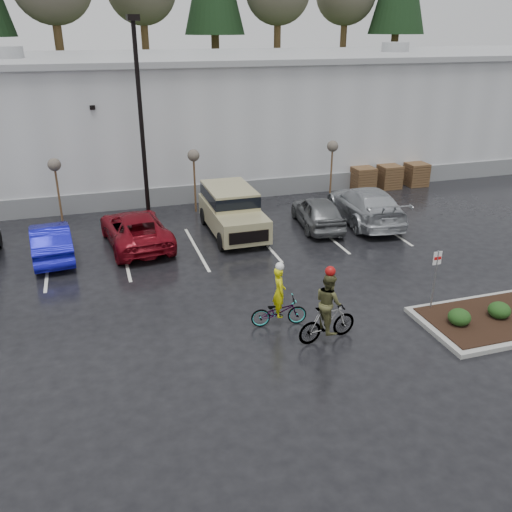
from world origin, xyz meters
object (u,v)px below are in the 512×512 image
object	(u,v)px
lamppost	(140,102)
suv_tan	(233,212)
pallet_stack_a	(363,179)
cyclist_olive	(328,314)
car_blue	(51,241)
car_grey	(318,212)
car_far_silver	(365,205)
pallet_stack_b	(389,177)
fire_lane_sign	(435,274)
sapling_east	(332,149)
car_red	(136,229)
sapling_west	(55,168)
cyclist_hivis	(279,306)
pallet_stack_c	(416,174)
sapling_mid	(194,159)

from	to	relation	value
lamppost	suv_tan	distance (m)	6.41
pallet_stack_a	suv_tan	distance (m)	10.18
pallet_stack_a	cyclist_olive	size ratio (longest dim) A/B	0.56
lamppost	car_blue	distance (m)	7.29
suv_tan	car_grey	distance (m)	4.06
lamppost	car_grey	distance (m)	9.49
car_blue	car_far_silver	world-z (taller)	car_far_silver
pallet_stack_b	fire_lane_sign	distance (m)	15.23
sapling_east	cyclist_olive	distance (m)	14.84
fire_lane_sign	car_red	distance (m)	12.54
car_far_silver	pallet_stack_a	bearing A→B (deg)	-110.61
sapling_west	car_red	distance (m)	5.29
car_far_silver	cyclist_olive	size ratio (longest dim) A/B	2.39
car_blue	cyclist_olive	xyz separation A→B (m)	(8.11, -9.22, 0.16)
sapling_east	car_blue	xyz separation A→B (m)	(-14.31, -4.13, -2.01)
car_blue	cyclist_hivis	world-z (taller)	cyclist_hivis
suv_tan	sapling_east	bearing A→B (deg)	29.59
car_red	suv_tan	distance (m)	4.37
cyclist_olive	sapling_east	bearing A→B (deg)	-33.01
pallet_stack_b	suv_tan	world-z (taller)	suv_tan
pallet_stack_a	car_grey	world-z (taller)	car_grey
pallet_stack_c	cyclist_hivis	world-z (taller)	cyclist_hivis
cyclist_olive	pallet_stack_b	bearing A→B (deg)	-44.03
car_far_silver	cyclist_hivis	bearing A→B (deg)	54.15
car_red	sapling_mid	bearing A→B (deg)	-137.87
pallet_stack_a	car_blue	xyz separation A→B (m)	(-16.81, -5.13, 0.04)
sapling_west	car_blue	bearing A→B (deg)	-94.33
sapling_west	pallet_stack_a	size ratio (longest dim) A/B	2.37
lamppost	pallet_stack_b	distance (m)	15.19
sapling_mid	car_grey	distance (m)	6.71
sapling_mid	car_far_silver	distance (m)	8.70
sapling_east	cyclist_hivis	xyz separation A→B (m)	(-7.29, -12.08, -2.05)
pallet_stack_a	car_grey	bearing A→B (deg)	-134.94
sapling_west	cyclist_olive	size ratio (longest dim) A/B	1.32
car_blue	car_red	xyz separation A→B (m)	(3.43, 0.36, 0.02)
pallet_stack_b	cyclist_olive	distance (m)	17.73
sapling_west	car_far_silver	size ratio (longest dim) A/B	0.55
sapling_east	cyclist_hivis	distance (m)	14.26
sapling_east	pallet_stack_a	xyz separation A→B (m)	(2.50, 1.00, -2.05)
sapling_mid	car_far_silver	world-z (taller)	sapling_mid
pallet_stack_a	car_blue	world-z (taller)	car_blue
lamppost	sapling_west	size ratio (longest dim) A/B	2.88
car_grey	car_far_silver	distance (m)	2.50
sapling_mid	car_red	distance (m)	5.45
lamppost	car_red	bearing A→B (deg)	-107.61
pallet_stack_a	pallet_stack_b	bearing A→B (deg)	0.00
pallet_stack_a	car_far_silver	xyz separation A→B (m)	(-2.47, -4.93, 0.17)
car_grey	sapling_mid	bearing A→B (deg)	-31.26
car_far_silver	sapling_west	bearing A→B (deg)	-9.60
car_red	suv_tan	world-z (taller)	suv_tan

